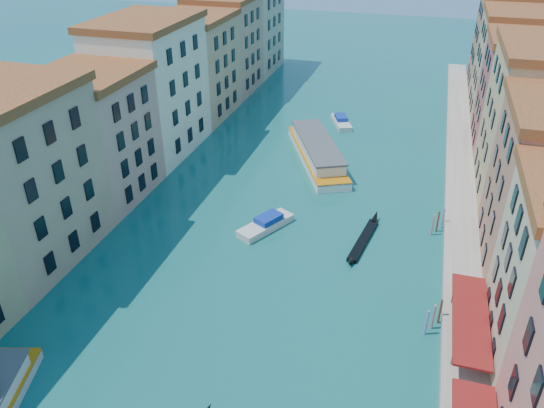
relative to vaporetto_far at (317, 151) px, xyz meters
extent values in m
cube|color=tan|center=(-26.30, -34.71, 8.01)|extent=(12.00, 17.00, 19.00)
cube|color=tan|center=(-26.30, -19.21, 6.76)|extent=(12.00, 14.00, 16.50)
cube|color=brown|center=(-26.30, -19.21, 15.51)|extent=(12.80, 14.40, 1.00)
cube|color=beige|center=(-26.30, -3.21, 8.51)|extent=(12.00, 18.00, 20.00)
cube|color=brown|center=(-26.30, -3.21, 19.01)|extent=(12.80, 18.40, 1.00)
cube|color=tan|center=(-26.30, 13.79, 7.26)|extent=(12.00, 16.00, 17.50)
cube|color=brown|center=(-26.30, 13.79, 16.51)|extent=(12.80, 16.40, 1.00)
cube|color=tan|center=(-26.30, 29.29, 7.76)|extent=(12.00, 15.00, 18.50)
cube|color=tan|center=(-26.30, 45.29, 8.01)|extent=(12.00, 17.00, 19.00)
cube|color=tan|center=(29.70, -3.21, 8.51)|extent=(12.00, 18.00, 20.00)
cube|color=#A64D48|center=(29.70, 13.29, 7.26)|extent=(12.00, 15.00, 17.50)
cube|color=brown|center=(29.70, 13.29, 16.51)|extent=(12.80, 15.40, 1.00)
cube|color=tan|center=(29.70, 28.79, 7.76)|extent=(12.00, 16.00, 18.50)
cube|color=brown|center=(29.70, 28.79, 17.51)|extent=(12.80, 16.40, 1.00)
cube|color=#98664D|center=(29.70, 45.29, 8.26)|extent=(12.00, 17.00, 19.50)
cube|color=gray|center=(21.70, -9.21, -0.99)|extent=(4.00, 140.00, 1.00)
cube|color=maroon|center=(21.90, -35.21, 1.51)|extent=(3.20, 12.60, 0.25)
cylinder|color=#505052|center=(20.50, -39.41, 0.01)|extent=(0.12, 0.12, 3.00)
cylinder|color=#505052|center=(20.50, -31.01, 0.01)|extent=(0.12, 0.12, 3.00)
cylinder|color=brown|center=(18.20, -35.21, -0.19)|extent=(0.24, 0.24, 3.20)
cylinder|color=brown|center=(18.80, -34.21, -0.19)|extent=(0.24, 0.24, 3.20)
cylinder|color=brown|center=(19.40, -33.21, -0.19)|extent=(0.24, 0.24, 3.20)
cylinder|color=brown|center=(18.20, -17.21, -0.19)|extent=(0.24, 0.24, 3.20)
cylinder|color=brown|center=(18.80, -16.21, -0.19)|extent=(0.24, 0.24, 3.20)
cylinder|color=brown|center=(19.40, -15.21, -0.19)|extent=(0.24, 0.24, 3.20)
cube|color=white|center=(0.00, 0.00, -0.82)|extent=(14.06, 22.20, 1.33)
cube|color=silver|center=(0.00, 0.00, 0.62)|extent=(11.65, 17.95, 1.78)
cube|color=#505052|center=(0.00, 0.00, 1.68)|extent=(12.19, 18.59, 0.28)
cube|color=orange|center=(0.00, 0.00, -0.21)|extent=(14.11, 22.22, 0.28)
cube|color=black|center=(10.36, -21.12, -1.25)|extent=(2.58, 9.60, 0.48)
cone|color=black|center=(11.16, -15.88, -0.85)|extent=(1.26, 2.25, 1.78)
cone|color=black|center=(9.56, -26.35, -0.96)|extent=(1.21, 1.88, 1.57)
cube|color=silver|center=(-1.89, -21.65, -1.03)|extent=(5.94, 8.16, 0.91)
cube|color=navy|center=(-1.62, -21.15, -0.24)|extent=(3.40, 3.96, 0.79)
cube|color=silver|center=(1.10, 16.11, -1.06)|extent=(5.05, 7.83, 0.86)
cube|color=navy|center=(0.90, 16.60, -0.31)|extent=(3.01, 3.71, 0.75)
camera|label=1|loc=(14.87, -75.43, 34.75)|focal=35.00mm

